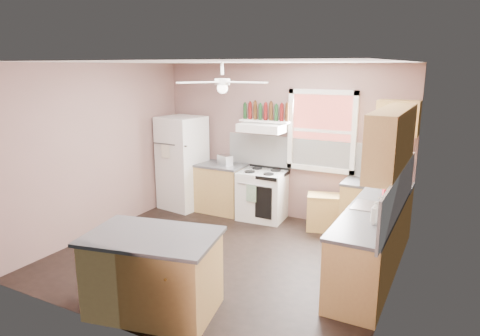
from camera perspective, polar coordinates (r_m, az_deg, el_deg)
The scene contains 32 objects.
floor at distance 6.23m, azimuth -2.15°, elevation -11.72°, with size 4.50×4.50×0.00m, color black.
ceiling at distance 5.64m, azimuth -2.39°, elevation 13.94°, with size 4.50×4.50×0.00m, color white.
wall_back at distance 7.58m, azimuth 5.45°, elevation 3.50°, with size 4.50×0.05×2.70m, color #7E5E58.
wall_right at distance 5.08m, azimuth 20.56°, elevation -2.27°, with size 0.05×4.00×2.70m, color #7E5E58.
wall_left at distance 7.19m, azimuth -18.18°, elevation 2.34°, with size 0.05×4.00×2.70m, color #7E5E58.
backsplash_back at distance 7.41m, azimuth 8.51°, elevation 1.82°, with size 2.90×0.03×0.55m, color white.
backsplash_right at distance 5.42m, azimuth 20.42°, elevation -3.23°, with size 0.03×2.60×0.55m, color white.
window_view at distance 7.25m, azimuth 10.86°, elevation 4.87°, with size 1.00×0.02×1.20m, color maroon.
window_frame at distance 7.22m, azimuth 10.80°, elevation 4.85°, with size 1.16×0.07×1.36m, color white.
refrigerator at distance 8.14m, azimuth -7.68°, elevation 0.70°, with size 0.74×0.72×1.74m, color white.
base_cabinet_left at distance 7.96m, azimuth -2.67°, elevation -2.76°, with size 0.90×0.60×0.86m, color #B48A4B.
counter_left at distance 7.85m, azimuth -2.71°, elevation 0.40°, with size 0.92×0.62×0.04m, color #424244.
toaster at distance 7.74m, azimuth -2.01°, elevation 1.06°, with size 0.28×0.16×0.18m, color silver.
stove at distance 7.57m, azimuth 3.01°, elevation -3.63°, with size 0.78×0.64×0.86m, color white.
range_hood at distance 7.38m, azimuth 3.02°, elevation 5.40°, with size 0.78×0.50×0.14m, color white.
bottle_shelf at distance 7.47m, azimuth 3.42°, elevation 6.27°, with size 0.90×0.26×0.03m, color white.
cart at distance 7.23m, azimuth 11.22°, elevation -5.92°, with size 0.57×0.38×0.57m, color #B48A4B.
base_cabinet_corner at distance 7.03m, azimuth 17.59°, elevation -5.63°, with size 1.00×0.60×0.86m, color #B48A4B.
base_cabinet_right at distance 5.70m, azimuth 16.93°, elevation -10.09°, with size 0.60×2.20×0.86m, color #B48A4B.
counter_corner at distance 6.90m, azimuth 17.85°, elevation -2.09°, with size 1.02×0.62×0.04m, color #424244.
counter_right at distance 5.55m, azimuth 17.15°, elevation -5.80°, with size 0.62×2.22×0.04m, color #424244.
sink at distance 5.73m, azimuth 17.55°, elevation -5.05°, with size 0.55×0.45×0.03m, color silver.
faucet at distance 5.68m, azimuth 19.18°, elevation -4.53°, with size 0.03×0.03×0.14m, color silver.
upper_cabinet_right at distance 5.50m, azimuth 19.63°, elevation 3.56°, with size 0.33×1.80×0.76m, color #B48A4B.
upper_cabinet_corner at distance 6.81m, azimuth 20.33°, elevation 6.29°, with size 0.60×0.33×0.52m, color #B48A4B.
paper_towel at distance 6.92m, azimuth 20.91°, elevation 0.88°, with size 0.12×0.12×0.26m, color white.
island at distance 4.90m, azimuth -11.44°, elevation -13.80°, with size 1.32×0.84×0.86m, color #B48A4B.
island_top at distance 4.71m, azimuth -11.70°, elevation -8.92°, with size 1.40×0.92×0.04m, color #424244.
ceiling_fan_hub at distance 5.65m, azimuth -2.37°, elevation 11.40°, with size 0.20×0.20×0.08m, color white.
soap_bottle at distance 5.10m, azimuth 17.59°, elevation -5.71°, with size 0.10×0.10×0.26m, color silver.
red_caddy at distance 6.26m, azimuth 19.33°, elevation -3.09°, with size 0.18×0.12×0.10m, color #B60F17.
wine_bottles at distance 7.45m, azimuth 3.46°, elevation 7.49°, with size 0.86×0.06×0.31m.
Camera 1 is at (2.84, -4.88, 2.65)m, focal length 32.00 mm.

